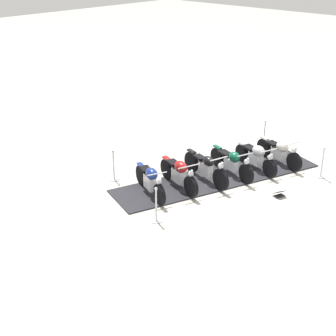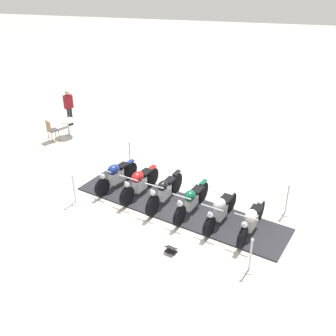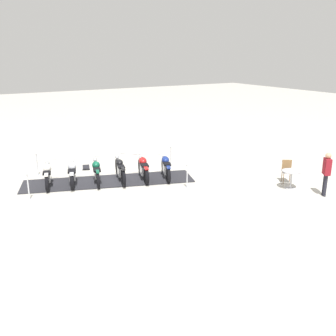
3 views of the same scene
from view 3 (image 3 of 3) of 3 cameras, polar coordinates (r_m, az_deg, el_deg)
ground_plane at (r=16.73m, az=-8.73°, el=-2.00°), size 80.00×80.00×0.00m
display_platform at (r=16.72m, az=-8.73°, el=-1.93°), size 7.36×3.88×0.04m
motorcycle_navy at (r=16.91m, az=-0.33°, el=0.24°), size 0.95×2.00×0.93m
motorcycle_maroon at (r=16.74m, az=-3.69°, el=0.06°), size 0.93×2.10×0.97m
motorcycle_black at (r=16.63m, az=-7.10°, el=-0.17°), size 0.85×2.27×1.03m
motorcycle_forest at (r=16.59m, az=-10.54°, el=-0.42°), size 0.87×2.20×0.97m
motorcycle_chrome at (r=16.60m, az=-13.98°, el=-0.65°), size 0.93×2.09×0.90m
motorcycle_cream at (r=16.69m, az=-17.41°, el=-0.86°), size 0.86×2.14×0.95m
stanchion_right_rear at (r=18.20m, az=-18.73°, el=-0.03°), size 0.32×0.32×1.05m
stanchion_right_front at (r=18.47m, az=0.42°, el=1.07°), size 0.34×0.34×1.06m
stanchion_left_rear at (r=15.32m, az=-19.92°, el=-3.16°), size 0.29×0.29×1.06m
stanchion_left_front at (r=15.65m, az=2.83°, el=-1.96°), size 0.36×0.36×1.05m
info_placard at (r=18.56m, az=-12.02°, el=-0.05°), size 0.39×0.34×0.22m
cafe_table at (r=16.30m, az=17.80°, el=-1.02°), size 0.78×0.78×0.76m
cafe_chair_near_table at (r=17.07m, az=17.19°, el=-0.23°), size 0.56×0.56×0.96m
bystander_person at (r=15.82m, az=22.41°, el=-0.32°), size 0.41×0.45×1.71m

